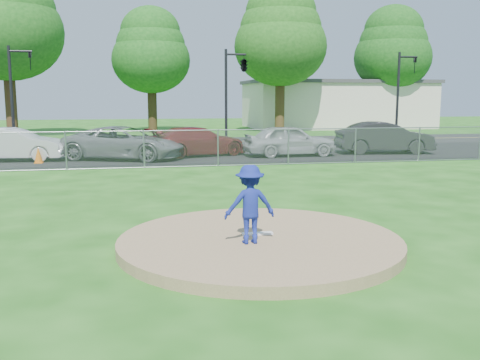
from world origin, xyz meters
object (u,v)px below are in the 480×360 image
Objects in this scene: parked_car_white at (14,144)px; parked_car_darkred at (198,141)px; traffic_signal_left at (16,87)px; commercial_building at (336,104)px; tree_left at (5,18)px; traffic_signal_center at (242,66)px; traffic_signal_right at (401,88)px; parked_car_charcoal at (384,138)px; pitcher at (250,204)px; tree_right at (281,34)px; tree_center at (151,50)px; parked_car_gray at (124,143)px; traffic_cone at (38,155)px; parked_car_pearl at (290,140)px; tree_far_right at (393,48)px.

parked_car_darkred is (8.27, 0.49, -0.03)m from parked_car_white.
commercial_building is at bearing 32.87° from traffic_signal_left.
tree_left is 2.24× the size of traffic_signal_center.
traffic_signal_right reaches higher than commercial_building.
parked_car_charcoal is at bearing -47.12° from traffic_signal_center.
commercial_building reaches higher than pitcher.
parked_car_white is (3.33, -15.46, -7.50)m from tree_left.
tree_center is at bearing 168.69° from tree_right.
traffic_signal_left is 1.26× the size of parked_car_white.
tree_left is (-27.00, -7.00, 6.08)m from commercial_building.
tree_right is 34.31m from pitcher.
parked_car_gray is 1.13× the size of parked_car_charcoal.
commercial_building is 1.67× the size of tree_center.
traffic_cone is 11.48m from parked_car_pearl.
traffic_signal_center is 13.86m from parked_car_white.
parked_car_white is 4.84m from parked_car_gray.
tree_left is at bearing 17.08° from parked_car_white.
traffic_signal_center reaches higher than parked_car_white.
tree_center is 2.05× the size of parked_car_charcoal.
traffic_signal_left is at bearing -155.68° from tree_far_right.
tree_far_right reaches higher than traffic_signal_left.
tree_far_right is 2.22× the size of parked_car_darkred.
tree_left is 10.59m from tree_center.
pitcher is at bearing -105.99° from tree_right.
traffic_signal_center is 23.03m from pitcher.
traffic_signal_right is 1.16× the size of parked_car_darkred.
traffic_signal_right is 3.88× the size of pitcher.
pitcher is at bearing 157.38° from parked_car_darkred.
traffic_signal_center is 13.55m from traffic_cone.
parked_car_white is at bearing -80.36° from traffic_signal_left.
traffic_signal_center reaches higher than parked_car_gray.
tree_right reaches higher than commercial_building.
parked_car_charcoal is (9.42, -0.55, 0.09)m from parked_car_darkred.
traffic_signal_right is at bearing -96.29° from commercial_building.
commercial_building is 3.39× the size of parked_car_darkred.
parked_car_darkred is 9.44m from parked_car_charcoal.
tree_right is at bearing 63.29° from traffic_signal_center.
tree_far_right reaches higher than parked_car_darkred.
parked_car_charcoal is at bearing -86.44° from tree_right.
tree_center is at bearing 141.78° from traffic_signal_right.
traffic_signal_left is 8.43m from traffic_cone.
tree_left reaches higher than parked_car_white.
parked_car_pearl is at bearing -44.70° from tree_left.
tree_right reaches higher than parked_car_pearl.
pitcher is at bearing -119.84° from tree_far_right.
parked_car_charcoal is at bearing -85.29° from parked_car_white.
traffic_signal_center is at bearing 50.45° from parked_car_charcoal.
tree_left is 17.84m from traffic_signal_center.
tree_center reaches higher than traffic_cone.
tree_far_right is at bearing 15.26° from tree_right.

